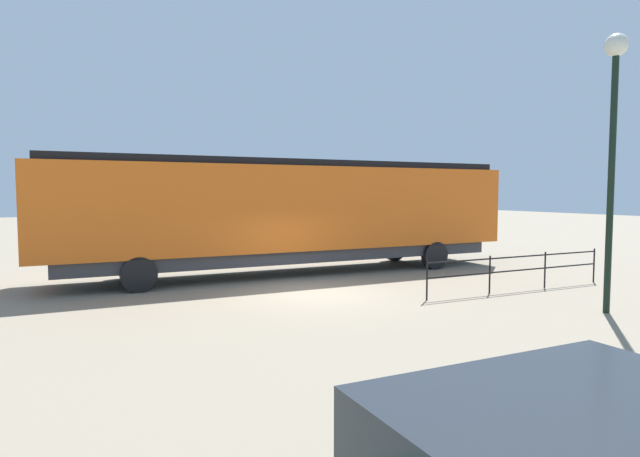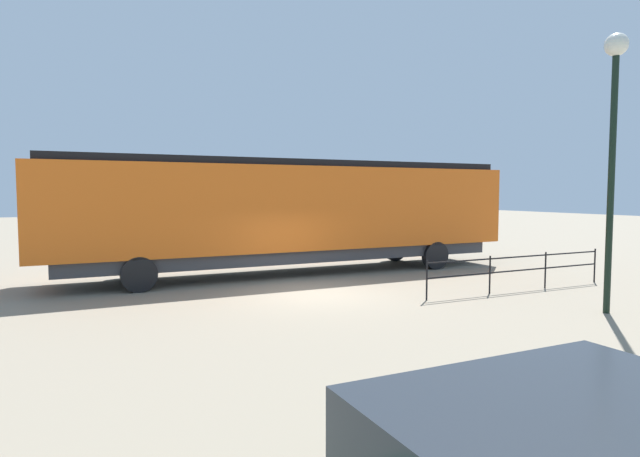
# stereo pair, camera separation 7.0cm
# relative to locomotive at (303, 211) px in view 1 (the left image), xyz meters

# --- Properties ---
(ground_plane) EXTENTS (120.00, 120.00, 0.00)m
(ground_plane) POSITION_rel_locomotive_xyz_m (4.02, -1.43, -2.37)
(ground_plane) COLOR gray
(locomotive) EXTENTS (3.18, 17.55, 4.23)m
(locomotive) POSITION_rel_locomotive_xyz_m (0.00, 0.00, 0.00)
(locomotive) COLOR orange
(locomotive) RESTS_ON ground_plane
(lamp_post) EXTENTS (0.56, 0.56, 6.95)m
(lamp_post) POSITION_rel_locomotive_xyz_m (9.46, 4.24, 2.63)
(lamp_post) COLOR black
(lamp_post) RESTS_ON ground_plane
(platform_fence) EXTENTS (0.05, 7.06, 1.15)m
(platform_fence) POSITION_rel_locomotive_xyz_m (6.25, 4.56, -1.62)
(platform_fence) COLOR black
(platform_fence) RESTS_ON ground_plane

